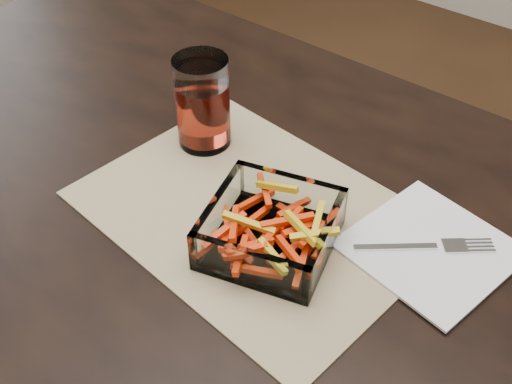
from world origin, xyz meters
The scene contains 6 objects.
dining_table centered at (0.00, 0.00, 0.66)m, with size 1.60×0.90×0.75m.
placemat centered at (0.00, 0.02, 0.75)m, with size 0.45×0.33×0.00m, color tan.
glass_bowl centered at (0.05, -0.01, 0.78)m, with size 0.19×0.19×0.06m.
tumbler centered at (-0.16, 0.10, 0.82)m, with size 0.08×0.08×0.14m.
napkin centered at (0.22, 0.11, 0.76)m, with size 0.18×0.18×0.00m, color white.
fork centered at (0.21, 0.11, 0.76)m, with size 0.15×0.13×0.00m.
Camera 1 is at (0.39, -0.46, 1.35)m, focal length 45.00 mm.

